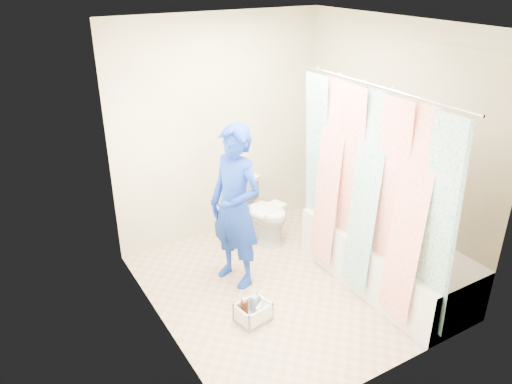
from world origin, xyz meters
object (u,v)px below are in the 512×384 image
cleaning_caddy (254,312)px  plumber (235,208)px  bathtub (386,258)px  toilet (261,211)px

cleaning_caddy → plumber: bearing=64.6°
plumber → bathtub: bearing=39.5°
toilet → plumber: (-0.62, -0.56, 0.45)m
toilet → plumber: bearing=-154.6°
toilet → plumber: plumber is taller
bathtub → plumber: size_ratio=1.11×
bathtub → cleaning_caddy: size_ratio=5.60×
toilet → cleaning_caddy: 1.44m
toilet → plumber: size_ratio=0.43×
plumber → cleaning_caddy: 0.95m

